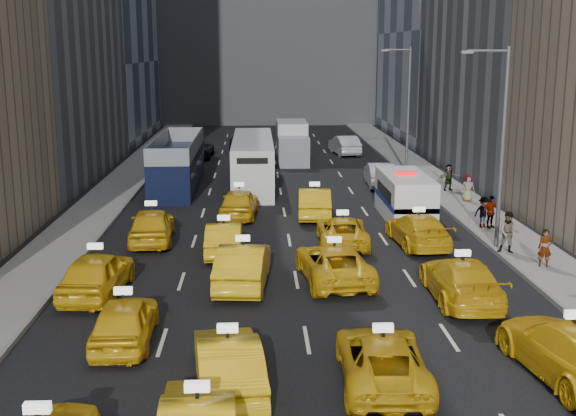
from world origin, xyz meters
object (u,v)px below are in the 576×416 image
object	(u,v)px
nypd_van	(405,197)
city_bus	(253,162)
double_decker	(178,163)
pedestrian_0	(545,248)
box_truck	(292,142)

from	to	relation	value
nypd_van	city_bus	size ratio (longest dim) A/B	0.49
double_decker	pedestrian_0	world-z (taller)	double_decker
city_bus	pedestrian_0	bearing A→B (deg)	-58.63
nypd_van	pedestrian_0	size ratio (longest dim) A/B	3.84
nypd_van	double_decker	bearing A→B (deg)	147.15
nypd_van	double_decker	world-z (taller)	double_decker
city_bus	box_truck	distance (m)	10.70
city_bus	pedestrian_0	distance (m)	22.56
double_decker	nypd_van	bearing A→B (deg)	-32.61
nypd_van	double_decker	size ratio (longest dim) A/B	0.53
nypd_van	city_bus	xyz separation A→B (m)	(-8.14, 9.64, 0.42)
nypd_van	pedestrian_0	distance (m)	10.21
city_bus	pedestrian_0	world-z (taller)	city_bus
nypd_van	box_truck	size ratio (longest dim) A/B	0.85
double_decker	box_truck	xyz separation A→B (m)	(7.98, 10.70, -0.08)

